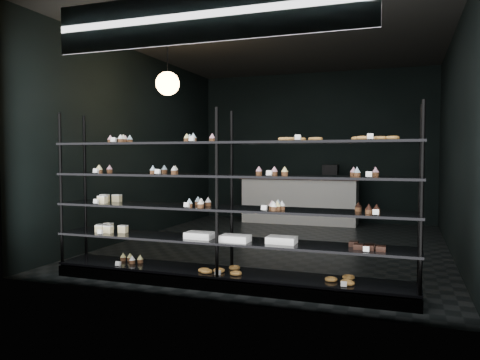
# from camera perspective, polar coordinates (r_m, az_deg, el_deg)

# --- Properties ---
(room) EXTENTS (5.01, 6.01, 3.20)m
(room) POSITION_cam_1_polar(r_m,az_deg,el_deg) (7.35, 4.83, 4.43)
(room) COLOR black
(room) RESTS_ON ground
(display_shelf) EXTENTS (4.00, 0.50, 1.91)m
(display_shelf) POSITION_cam_1_polar(r_m,az_deg,el_deg) (5.07, -2.13, -5.92)
(display_shelf) COLOR black
(display_shelf) RESTS_ON room
(signage) EXTENTS (3.30, 0.05, 0.50)m
(signage) POSITION_cam_1_polar(r_m,az_deg,el_deg) (4.77, -4.58, 19.24)
(signage) COLOR #0D1342
(signage) RESTS_ON room
(pendant_lamp) EXTENTS (0.34, 0.34, 0.90)m
(pendant_lamp) POSITION_cam_1_polar(r_m,az_deg,el_deg) (6.93, -8.82, 11.56)
(pendant_lamp) COLOR black
(pendant_lamp) RESTS_ON room
(service_counter) EXTENTS (2.46, 0.65, 1.23)m
(service_counter) POSITION_cam_1_polar(r_m,az_deg,el_deg) (9.87, 7.34, -2.33)
(service_counter) COLOR silver
(service_counter) RESTS_ON room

